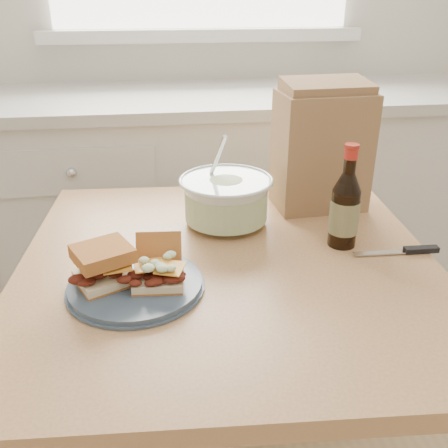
{
  "coord_description": "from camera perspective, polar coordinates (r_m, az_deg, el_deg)",
  "views": [
    {
      "loc": [
        -0.21,
        -0.22,
        1.31
      ],
      "look_at": [
        -0.08,
        0.74,
        0.84
      ],
      "focal_mm": 40.0,
      "sensor_mm": 36.0,
      "label": 1
    }
  ],
  "objects": [
    {
      "name": "sandwich_left",
      "position": [
        1.0,
        -13.57,
        -4.53
      ],
      "size": [
        0.14,
        0.13,
        0.08
      ],
      "rotation": [
        0.0,
        0.0,
        0.45
      ],
      "color": "beige",
      "rests_on": "plate"
    },
    {
      "name": "coleslaw_bowl",
      "position": [
        1.24,
        0.23,
        2.59
      ],
      "size": [
        0.23,
        0.23,
        0.23
      ],
      "color": "silver",
      "rests_on": "dining_table"
    },
    {
      "name": "knife",
      "position": [
        1.2,
        20.55,
        -2.84
      ],
      "size": [
        0.2,
        0.02,
        0.01
      ],
      "rotation": [
        0.0,
        0.0,
        -0.03
      ],
      "color": "silver",
      "rests_on": "dining_table"
    },
    {
      "name": "plate",
      "position": [
        1.01,
        -10.06,
        -6.88
      ],
      "size": [
        0.27,
        0.27,
        0.02
      ],
      "primitive_type": "cylinder",
      "color": "#3A4B5E",
      "rests_on": "dining_table"
    },
    {
      "name": "beer_bottle",
      "position": [
        1.16,
        13.65,
        1.71
      ],
      "size": [
        0.07,
        0.07,
        0.24
      ],
      "rotation": [
        0.0,
        0.0,
        0.29
      ],
      "color": "black",
      "rests_on": "dining_table"
    },
    {
      "name": "sandwich_right",
      "position": [
        1.0,
        -7.51,
        -4.8
      ],
      "size": [
        0.1,
        0.14,
        0.08
      ],
      "rotation": [
        0.0,
        0.0,
        -0.08
      ],
      "color": "beige",
      "rests_on": "plate"
    },
    {
      "name": "cabinet_run",
      "position": [
        2.1,
        -1.37,
        2.21
      ],
      "size": [
        2.5,
        0.64,
        0.94
      ],
      "color": "silver",
      "rests_on": "ground"
    },
    {
      "name": "dining_table",
      "position": [
        1.16,
        0.47,
        -8.98
      ],
      "size": [
        0.96,
        0.96,
        0.76
      ],
      "rotation": [
        0.0,
        0.0,
        -0.06
      ],
      "color": "tan",
      "rests_on": "ground"
    },
    {
      "name": "paper_bag",
      "position": [
        1.35,
        11.05,
        8.19
      ],
      "size": [
        0.24,
        0.17,
        0.31
      ],
      "primitive_type": "cube",
      "rotation": [
        0.0,
        0.0,
        0.06
      ],
      "color": "#916446",
      "rests_on": "dining_table"
    }
  ]
}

